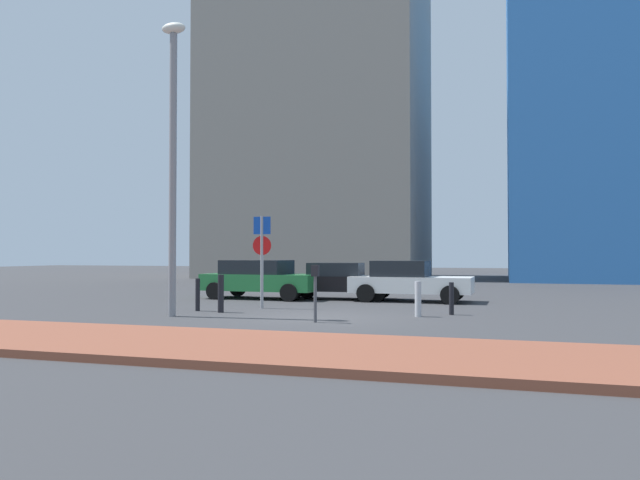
# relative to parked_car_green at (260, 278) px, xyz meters

# --- Properties ---
(ground_plane) EXTENTS (120.00, 120.00, 0.00)m
(ground_plane) POSITION_rel_parked_car_green_xyz_m (4.07, -5.80, -0.78)
(ground_plane) COLOR #38383A
(sidewalk_brick) EXTENTS (40.00, 3.53, 0.14)m
(sidewalk_brick) POSITION_rel_parked_car_green_xyz_m (4.07, -11.49, -0.71)
(sidewalk_brick) COLOR brown
(sidewalk_brick) RESTS_ON ground
(parked_car_green) EXTENTS (4.50, 2.22, 1.46)m
(parked_car_green) POSITION_rel_parked_car_green_xyz_m (0.00, 0.00, 0.00)
(parked_car_green) COLOR #237238
(parked_car_green) RESTS_ON ground
(parked_car_black) EXTENTS (4.65, 2.16, 1.37)m
(parked_car_black) POSITION_rel_parked_car_green_xyz_m (2.87, 0.66, -0.07)
(parked_car_black) COLOR black
(parked_car_black) RESTS_ON ground
(parked_car_white) EXTENTS (4.32, 2.12, 1.46)m
(parked_car_white) POSITION_rel_parked_car_green_xyz_m (5.57, 0.39, -0.03)
(parked_car_white) COLOR white
(parked_car_white) RESTS_ON ground
(parking_sign_post) EXTENTS (0.60, 0.10, 2.89)m
(parking_sign_post) POSITION_rel_parked_car_green_xyz_m (1.61, -3.73, 1.04)
(parking_sign_post) COLOR gray
(parking_sign_post) RESTS_ON ground
(parking_meter) EXTENTS (0.18, 0.14, 1.42)m
(parking_meter) POSITION_rel_parked_car_green_xyz_m (4.37, -6.91, 0.14)
(parking_meter) COLOR #4C4C51
(parking_meter) RESTS_ON ground
(street_lamp) EXTENTS (0.70, 0.36, 8.05)m
(street_lamp) POSITION_rel_parked_car_green_xyz_m (0.23, -6.71, 3.89)
(street_lamp) COLOR gray
(street_lamp) RESTS_ON ground
(traffic_bollard_near) EXTENTS (0.18, 0.18, 0.96)m
(traffic_bollard_near) POSITION_rel_parked_car_green_xyz_m (6.63, -4.80, -0.30)
(traffic_bollard_near) COLOR #B7B7BC
(traffic_bollard_near) RESTS_ON ground
(traffic_bollard_mid) EXTENTS (0.14, 0.14, 0.97)m
(traffic_bollard_mid) POSITION_rel_parked_car_green_xyz_m (0.12, -5.09, -0.29)
(traffic_bollard_mid) COLOR black
(traffic_bollard_mid) RESTS_ON ground
(traffic_bollard_far) EXTENTS (0.17, 0.17, 1.10)m
(traffic_bollard_far) POSITION_rel_parked_car_green_xyz_m (0.99, -5.31, -0.23)
(traffic_bollard_far) COLOR black
(traffic_bollard_far) RESTS_ON ground
(traffic_bollard_edge) EXTENTS (0.13, 0.13, 0.91)m
(traffic_bollard_edge) POSITION_rel_parked_car_green_xyz_m (7.45, -4.03, -0.32)
(traffic_bollard_edge) COLOR black
(traffic_bollard_edge) RESTS_ON ground
(building_colorful_midrise) EXTENTS (16.12, 15.47, 23.85)m
(building_colorful_midrise) POSITION_rel_parked_car_green_xyz_m (17.18, 23.31, 11.15)
(building_colorful_midrise) COLOR #3372BF
(building_colorful_midrise) RESTS_ON ground
(building_under_construction) EXTENTS (15.23, 11.33, 22.07)m
(building_under_construction) POSITION_rel_parked_car_green_xyz_m (-4.28, 21.39, 10.26)
(building_under_construction) COLOR gray
(building_under_construction) RESTS_ON ground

